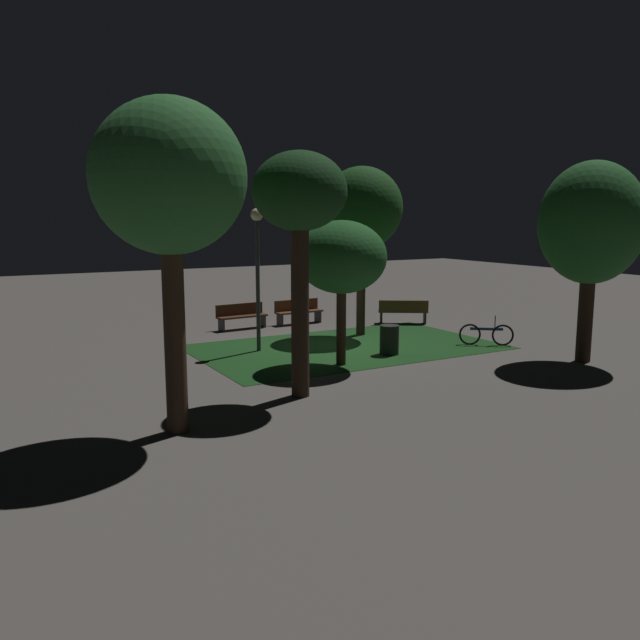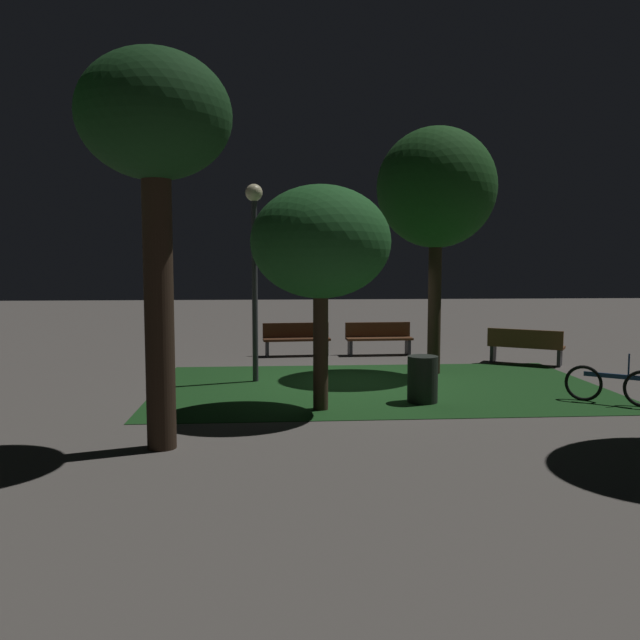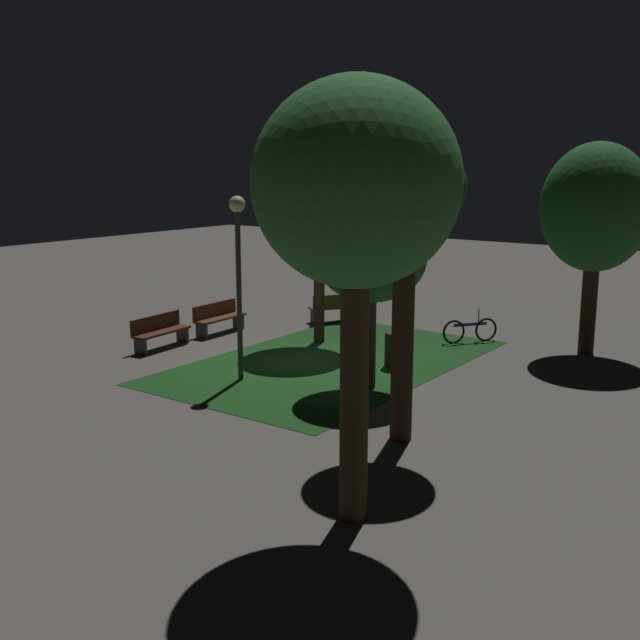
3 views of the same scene
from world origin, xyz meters
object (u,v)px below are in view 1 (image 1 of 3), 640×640
(bench_lawn_edge, at_px, (241,315))
(bench_front_left, at_px, (403,311))
(tree_right_canopy, at_px, (300,201))
(tree_tall_center, at_px, (169,181))
(bench_by_lamp, at_px, (298,311))
(tree_back_left, at_px, (362,209))
(bicycle, at_px, (486,334))
(trash_bin, at_px, (389,340))
(lamp_post_plaza_west, at_px, (257,254))
(tree_lawn_side, at_px, (342,258))
(tree_left_canopy, at_px, (592,224))

(bench_lawn_edge, distance_m, bench_front_left, 5.92)
(tree_right_canopy, bearing_deg, tree_tall_center, 18.19)
(bench_by_lamp, bearing_deg, tree_back_left, 104.09)
(bench_by_lamp, relative_size, bicycle, 1.35)
(bench_by_lamp, distance_m, bench_lawn_edge, 2.25)
(bench_lawn_edge, bearing_deg, tree_right_canopy, 75.98)
(tree_right_canopy, xyz_separation_m, trash_bin, (-4.20, -2.55, -3.81))
(lamp_post_plaza_west, bearing_deg, bench_front_left, -164.41)
(bench_by_lamp, relative_size, tree_tall_center, 0.31)
(bench_lawn_edge, xyz_separation_m, tree_back_left, (-3.01, 3.04, 3.65))
(bench_front_left, height_order, trash_bin, bench_front_left)
(bench_lawn_edge, xyz_separation_m, tree_right_canopy, (2.14, 8.57, 3.75))
(tree_lawn_side, distance_m, tree_right_canopy, 3.44)
(bench_front_left, distance_m, tree_lawn_side, 7.45)
(tree_tall_center, height_order, lamp_post_plaza_west, tree_tall_center)
(bicycle, bearing_deg, tree_right_canopy, 16.01)
(tree_tall_center, height_order, bicycle, tree_tall_center)
(tree_back_left, bearing_deg, bench_by_lamp, -75.91)
(tree_tall_center, bearing_deg, bench_by_lamp, -127.89)
(lamp_post_plaza_west, bearing_deg, tree_right_canopy, 76.69)
(bench_front_left, relative_size, tree_back_left, 0.32)
(tree_tall_center, bearing_deg, bench_front_left, -144.64)
(bench_front_left, relative_size, tree_left_canopy, 0.33)
(tree_lawn_side, distance_m, lamp_post_plaza_west, 2.95)
(lamp_post_plaza_west, distance_m, bicycle, 7.37)
(tree_left_canopy, distance_m, tree_right_canopy, 8.35)
(bench_by_lamp, relative_size, trash_bin, 2.15)
(tree_tall_center, bearing_deg, tree_lawn_side, -149.88)
(bench_front_left, xyz_separation_m, tree_lawn_side, (5.41, 4.54, 2.36))
(bench_front_left, distance_m, trash_bin, 5.42)
(bench_lawn_edge, relative_size, tree_lawn_side, 0.48)
(bench_lawn_edge, bearing_deg, bicycle, 130.16)
(bench_by_lamp, relative_size, lamp_post_plaza_west, 0.44)
(tree_lawn_side, height_order, tree_back_left, tree_back_left)
(tree_left_canopy, distance_m, tree_back_left, 7.03)
(bench_lawn_edge, height_order, tree_tall_center, tree_tall_center)
(tree_back_left, bearing_deg, tree_tall_center, 38.51)
(tree_left_canopy, distance_m, tree_tall_center, 11.39)
(tree_right_canopy, height_order, bicycle, tree_right_canopy)
(bicycle, bearing_deg, tree_back_left, -54.58)
(tree_left_canopy, bearing_deg, lamp_post_plaza_west, -37.89)
(bench_lawn_edge, bearing_deg, trash_bin, 108.89)
(tree_back_left, height_order, lamp_post_plaza_west, tree_back_left)
(bench_by_lamp, height_order, bench_front_left, same)
(tree_lawn_side, bearing_deg, bicycle, -179.51)
(tree_tall_center, distance_m, tree_back_left, 10.51)
(tree_back_left, xyz_separation_m, bicycle, (-2.39, 3.37, -3.79))
(tree_left_canopy, xyz_separation_m, tree_back_left, (3.14, -6.28, 0.44))
(tree_lawn_side, bearing_deg, bench_by_lamp, -107.74)
(bench_front_left, height_order, tree_lawn_side, tree_lawn_side)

